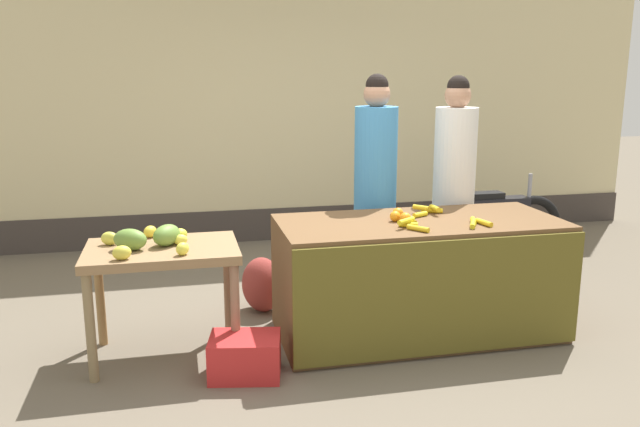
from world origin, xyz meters
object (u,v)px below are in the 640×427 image
Objects in this scene: parked_motorcycle at (489,222)px; produce_crate at (245,356)px; vendor_woman_white_shirt at (454,189)px; vendor_woman_blue_shirt at (375,191)px; produce_sack at (262,285)px.

produce_crate is at bearing -143.46° from parked_motorcycle.
parked_motorcycle is 3.32m from produce_crate.
vendor_woman_blue_shirt is at bearing 176.77° from vendor_woman_white_shirt.
produce_sack is at bearing -159.87° from parked_motorcycle.
produce_sack is at bearing -179.38° from vendor_woman_blue_shirt.
vendor_woman_white_shirt is 1.15× the size of parked_motorcycle.
produce_sack is at bearing 179.02° from vendor_woman_white_shirt.
parked_motorcycle is 3.64× the size of produce_crate.
produce_crate is at bearing -103.34° from produce_sack.
produce_crate is 1.00× the size of produce_sack.
parked_motorcycle is at bearing 30.57° from vendor_woman_blue_shirt.
vendor_woman_blue_shirt is 1.79m from parked_motorcycle.
vendor_woman_blue_shirt is 0.66m from vendor_woman_white_shirt.
parked_motorcycle is at bearing 48.20° from vendor_woman_white_shirt.
vendor_woman_blue_shirt is 4.22× the size of produce_sack.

